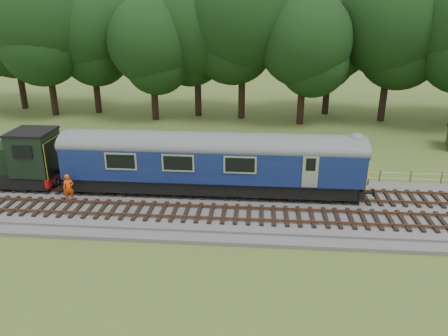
{
  "coord_description": "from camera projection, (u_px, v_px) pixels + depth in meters",
  "views": [
    {
      "loc": [
        1.87,
        -23.43,
        11.45
      ],
      "look_at": [
        -0.24,
        1.4,
        2.0
      ],
      "focal_mm": 35.0,
      "sensor_mm": 36.0,
      "label": 1
    }
  ],
  "objects": [
    {
      "name": "fence",
      "position": [
        231.0,
        179.0,
        30.23
      ],
      "size": [
        64.0,
        0.12,
        1.0
      ],
      "primitive_type": null,
      "color": "#6B6054",
      "rests_on": "ground"
    },
    {
      "name": "dmu_railcar",
      "position": [
        212.0,
        158.0,
        26.5
      ],
      "size": [
        18.05,
        2.86,
        3.88
      ],
      "color": "black",
      "rests_on": "ground"
    },
    {
      "name": "worker",
      "position": [
        69.0,
        188.0,
        25.8
      ],
      "size": [
        0.72,
        0.6,
        1.69
      ],
      "primitive_type": "imported",
      "rotation": [
        0.0,
        0.0,
        0.37
      ],
      "color": "#EC490C",
      "rests_on": "ballast"
    },
    {
      "name": "track_south",
      "position": [
        224.0,
        214.0,
        24.4
      ],
      "size": [
        67.2,
        2.4,
        0.21
      ],
      "color": "black",
      "rests_on": "ballast"
    },
    {
      "name": "track_north",
      "position": [
        228.0,
        192.0,
        27.19
      ],
      "size": [
        67.2,
        2.4,
        0.21
      ],
      "color": "black",
      "rests_on": "ballast"
    },
    {
      "name": "tree_line",
      "position": [
        243.0,
        117.0,
        46.53
      ],
      "size": [
        70.0,
        8.0,
        18.0
      ],
      "primitive_type": null,
      "color": "black",
      "rests_on": "ground"
    },
    {
      "name": "ground",
      "position": [
        226.0,
        208.0,
        26.04
      ],
      "size": [
        120.0,
        120.0,
        0.0
      ],
      "primitive_type": "plane",
      "color": "#556926",
      "rests_on": "ground"
    },
    {
      "name": "ballast",
      "position": [
        226.0,
        205.0,
        25.98
      ],
      "size": [
        70.0,
        7.0,
        0.35
      ],
      "primitive_type": "cube",
      "color": "#4C4C4F",
      "rests_on": "ground"
    }
  ]
}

